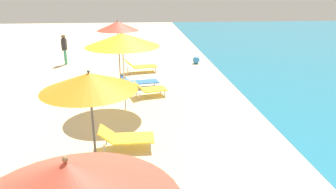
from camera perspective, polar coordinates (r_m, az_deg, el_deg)
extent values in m
cone|color=#E54C38|center=(3.19, -18.04, -16.10)|extent=(2.28, 2.28, 0.55)
sphere|color=olive|center=(3.03, -18.64, -11.36)|extent=(0.06, 0.06, 0.06)
cylinder|color=#4C4C51|center=(6.71, -13.61, -7.54)|extent=(0.05, 0.05, 2.05)
cone|color=orange|center=(6.27, -14.46, 2.33)|extent=(1.94, 1.94, 0.36)
sphere|color=#4C4C51|center=(6.22, -14.62, 4.16)|extent=(0.06, 0.06, 0.06)
cube|color=yellow|center=(8.12, -6.39, -8.07)|extent=(1.05, 0.63, 0.04)
cube|color=yellow|center=(8.10, -11.44, -7.18)|extent=(0.38, 0.63, 0.31)
cylinder|color=#B2B2B7|center=(8.42, -3.42, -8.06)|extent=(0.04, 0.04, 0.26)
cylinder|color=#B2B2B7|center=(7.96, -3.26, -9.79)|extent=(0.04, 0.04, 0.26)
cylinder|color=#B2B2B7|center=(8.47, -11.40, -8.26)|extent=(0.04, 0.04, 0.26)
cylinder|color=#B2B2B7|center=(8.01, -11.75, -9.99)|extent=(0.04, 0.04, 0.26)
cylinder|color=silver|center=(10.41, -8.17, 2.91)|extent=(0.05, 0.05, 2.19)
cone|color=yellow|center=(10.13, -8.52, 10.05)|extent=(2.42, 2.42, 0.43)
sphere|color=silver|center=(10.09, -8.59, 11.41)|extent=(0.06, 0.06, 0.06)
cube|color=yellow|center=(11.93, -2.64, 1.00)|extent=(1.04, 0.83, 0.04)
cube|color=yellow|center=(11.74, -5.42, 1.49)|extent=(0.43, 0.68, 0.32)
cylinder|color=#B2B2B7|center=(12.32, -1.37, 0.91)|extent=(0.04, 0.04, 0.24)
cylinder|color=#B2B2B7|center=(11.84, -0.60, 0.15)|extent=(0.04, 0.04, 0.24)
cylinder|color=#B2B2B7|center=(12.07, -5.88, 0.44)|extent=(0.04, 0.04, 0.24)
cylinder|color=#B2B2B7|center=(11.59, -5.28, -0.36)|extent=(0.04, 0.04, 0.24)
cylinder|color=olive|center=(13.97, -9.07, 7.12)|extent=(0.05, 0.05, 2.24)
cone|color=#E54C38|center=(13.76, -9.36, 12.48)|extent=(1.82, 1.82, 0.39)
sphere|color=olive|center=(13.73, -9.42, 13.41)|extent=(0.06, 0.06, 0.06)
cube|color=yellow|center=(15.41, -4.35, 5.25)|extent=(1.26, 0.83, 0.04)
cube|color=yellow|center=(15.23, -7.21, 5.72)|extent=(0.51, 0.69, 0.37)
cylinder|color=#B2B2B7|center=(15.79, -2.80, 5.05)|extent=(0.04, 0.04, 0.27)
cylinder|color=#B2B2B7|center=(15.30, -2.35, 4.59)|extent=(0.04, 0.04, 0.27)
cylinder|color=#B2B2B7|center=(15.56, -7.55, 4.69)|extent=(0.04, 0.04, 0.27)
cylinder|color=#B2B2B7|center=(15.06, -7.25, 4.22)|extent=(0.04, 0.04, 0.27)
cube|color=blue|center=(12.95, -4.41, 2.38)|extent=(1.24, 0.76, 0.04)
cube|color=blue|center=(12.79, -7.86, 2.83)|extent=(0.51, 0.63, 0.33)
cylinder|color=#B2B2B7|center=(13.30, -2.55, 2.27)|extent=(0.04, 0.04, 0.23)
cylinder|color=#B2B2B7|center=(12.87, -2.10, 1.69)|extent=(0.04, 0.04, 0.23)
cylinder|color=#B2B2B7|center=(13.09, -8.15, 1.81)|extent=(0.04, 0.04, 0.23)
cylinder|color=#B2B2B7|center=(12.65, -7.88, 1.21)|extent=(0.04, 0.04, 0.23)
cylinder|color=#3F9972|center=(17.74, -18.61, 6.55)|extent=(0.11, 0.11, 0.81)
cylinder|color=#3F9972|center=(17.90, -18.48, 6.67)|extent=(0.11, 0.11, 0.81)
cube|color=#262628|center=(17.69, -18.79, 8.84)|extent=(0.23, 0.36, 0.61)
sphere|color=brown|center=(17.63, -18.93, 10.16)|extent=(0.22, 0.22, 0.22)
sphere|color=#338CD8|center=(17.22, 5.26, 6.41)|extent=(0.40, 0.40, 0.40)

